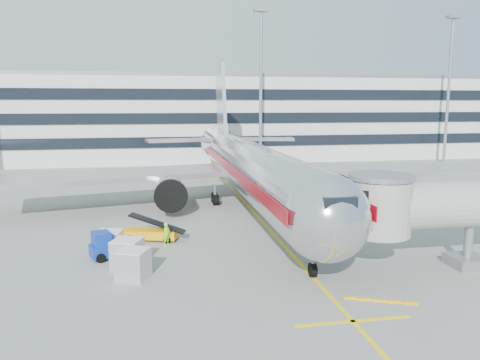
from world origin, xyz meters
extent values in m
plane|color=gray|center=(0.00, 0.00, 0.00)|extent=(180.00, 180.00, 0.00)
cube|color=yellow|center=(0.00, 10.00, 0.01)|extent=(0.25, 70.00, 0.01)
cube|color=yellow|center=(0.00, -14.00, 0.01)|extent=(6.00, 0.25, 0.01)
cylinder|color=silver|center=(0.00, 8.00, 4.20)|extent=(5.00, 36.00, 5.00)
sphere|color=silver|center=(0.00, -10.00, 4.20)|extent=(5.00, 5.00, 5.00)
cone|color=silver|center=(0.00, 31.00, 4.80)|extent=(5.00, 10.00, 5.00)
cube|color=black|center=(0.00, -11.50, 5.33)|extent=(1.80, 1.20, 0.90)
cube|color=#B7B7BC|center=(13.00, 13.50, 3.40)|extent=(24.95, 12.07, 0.50)
cube|color=#B7B7BC|center=(-13.00, 13.50, 3.40)|extent=(24.95, 12.07, 0.50)
cylinder|color=#99999E|center=(8.00, 10.00, 2.20)|extent=(3.00, 4.20, 3.00)
cylinder|color=#99999E|center=(-8.00, 10.00, 2.20)|extent=(3.00, 4.20, 3.00)
cylinder|color=black|center=(8.00, 8.00, 2.20)|extent=(3.10, 0.50, 3.10)
cylinder|color=black|center=(-8.00, 8.00, 2.20)|extent=(3.10, 0.50, 3.10)
cube|color=#B7B7BC|center=(0.00, 31.50, 9.20)|extent=(0.45, 9.39, 13.72)
cube|color=#B7B7BC|center=(5.50, 32.00, 5.40)|extent=(10.41, 4.94, 0.35)
cube|color=#B7B7BC|center=(-5.50, 32.00, 5.40)|extent=(10.41, 4.94, 0.35)
cylinder|color=gray|center=(0.00, -8.00, 0.90)|extent=(0.24, 0.24, 1.80)
cylinder|color=black|center=(0.00, -8.00, 0.45)|extent=(0.35, 0.90, 0.90)
cylinder|color=gray|center=(3.20, 14.00, 1.00)|extent=(0.30, 0.30, 2.00)
cylinder|color=gray|center=(-3.20, 14.00, 1.00)|extent=(0.30, 0.30, 2.00)
cube|color=#A50B15|center=(2.52, 8.00, 4.50)|extent=(0.06, 38.00, 0.90)
cube|color=#A50B15|center=(-2.52, 8.00, 4.50)|extent=(0.06, 38.00, 0.90)
cylinder|color=#A8A8A3|center=(10.50, -8.00, 4.20)|extent=(13.00, 3.00, 3.00)
cylinder|color=#A8A8A3|center=(4.20, -8.00, 4.20)|extent=(3.80, 3.80, 3.40)
cylinder|color=gray|center=(4.20, -8.00, 6.10)|extent=(4.00, 4.00, 0.30)
cube|color=black|center=(2.90, -8.00, 4.20)|extent=(1.40, 2.60, 2.60)
cylinder|color=gray|center=(10.50, -8.00, 1.60)|extent=(0.56, 0.56, 3.20)
cube|color=gray|center=(10.50, -8.00, 0.35)|extent=(2.20, 2.20, 0.70)
cylinder|color=black|center=(9.60, -8.00, 0.35)|extent=(0.35, 0.70, 0.70)
cylinder|color=black|center=(11.40, -8.00, 0.35)|extent=(0.35, 0.70, 0.70)
cube|color=silver|center=(0.00, 58.00, 7.50)|extent=(150.00, 24.00, 15.00)
cube|color=black|center=(0.00, 45.90, 4.00)|extent=(150.00, 0.30, 1.80)
cube|color=black|center=(0.00, 45.90, 8.00)|extent=(150.00, 0.30, 1.80)
cube|color=black|center=(0.00, 45.90, 12.00)|extent=(150.00, 0.30, 1.80)
cube|color=gray|center=(0.00, 58.00, 15.30)|extent=(150.00, 24.00, 0.60)
cylinder|color=gray|center=(8.00, 42.00, 12.50)|extent=(0.50, 0.50, 25.00)
cube|color=gray|center=(8.00, 42.00, 25.20)|extent=(2.40, 1.20, 0.50)
cylinder|color=gray|center=(42.00, 42.00, 12.50)|extent=(0.50, 0.50, 25.00)
cube|color=gray|center=(42.00, 42.00, 25.20)|extent=(2.40, 1.20, 0.50)
cube|color=#FFA80A|center=(-9.80, 1.75, 0.51)|extent=(4.37, 2.61, 0.65)
cube|color=black|center=(-9.80, 1.75, 1.36)|extent=(4.44, 2.22, 1.43)
cylinder|color=black|center=(-11.05, 2.80, 0.28)|extent=(0.61, 0.41, 0.56)
cylinder|color=black|center=(-11.43, 1.55, 0.28)|extent=(0.61, 0.41, 0.56)
cylinder|color=black|center=(-8.18, 1.95, 0.28)|extent=(0.61, 0.41, 0.56)
cylinder|color=black|center=(-8.56, 0.69, 0.28)|extent=(0.61, 0.41, 0.56)
cube|color=navy|center=(-12.53, -2.07, 0.59)|extent=(2.89, 2.25, 0.82)
cube|color=navy|center=(-13.04, -2.26, 1.41)|extent=(1.50, 1.66, 1.00)
cube|color=black|center=(-13.04, -2.26, 1.72)|extent=(1.35, 1.45, 0.09)
cylinder|color=black|center=(-13.53, -1.72, 0.32)|extent=(0.69, 0.48, 0.63)
cylinder|color=black|center=(-13.05, -2.99, 0.32)|extent=(0.69, 0.48, 0.63)
cylinder|color=black|center=(-12.00, -1.14, 0.32)|extent=(0.69, 0.48, 0.63)
cylinder|color=black|center=(-11.52, -2.42, 0.32)|extent=(0.69, 0.48, 0.63)
cube|color=silver|center=(-11.23, -4.19, 0.90)|extent=(2.24, 2.24, 1.79)
cube|color=white|center=(-11.23, -4.19, 1.82)|extent=(2.24, 2.24, 0.07)
cube|color=silver|center=(-12.55, -1.33, 0.83)|extent=(1.82, 1.82, 1.65)
cube|color=white|center=(-12.55, -1.33, 1.68)|extent=(1.82, 1.82, 0.06)
cube|color=silver|center=(-10.78, -6.32, 0.88)|extent=(2.24, 2.24, 1.76)
cube|color=white|center=(-10.78, -6.32, 1.78)|extent=(2.24, 2.24, 0.07)
imported|color=#85FF1A|center=(-8.61, 0.11, 0.87)|extent=(0.73, 0.75, 1.73)
camera|label=1|loc=(-9.23, -34.04, 10.51)|focal=35.00mm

